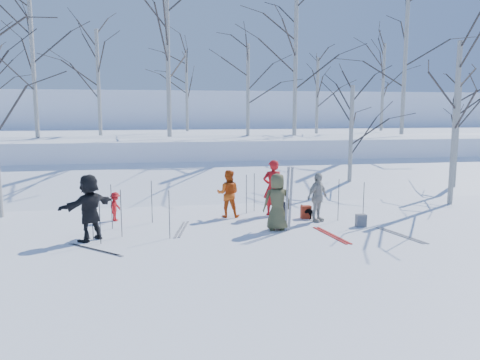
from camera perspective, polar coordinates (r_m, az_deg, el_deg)
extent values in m
plane|color=white|center=(13.70, 1.10, -6.30)|extent=(120.00, 120.00, 0.00)
cube|color=white|center=(20.44, -2.69, -0.95)|extent=(70.00, 9.49, 4.12)
cube|color=white|center=(30.21, -5.14, 3.71)|extent=(70.00, 18.00, 2.20)
cube|color=white|center=(51.08, -7.20, 6.73)|extent=(90.00, 30.00, 6.00)
imported|color=#49492C|center=(13.74, 4.56, -2.68)|extent=(0.85, 0.58, 1.68)
imported|color=red|center=(15.72, 4.02, -0.93)|extent=(0.68, 0.45, 1.86)
imported|color=#D14C10|center=(15.39, -1.45, -1.67)|extent=(0.88, 0.76, 1.56)
imported|color=red|center=(15.41, -14.95, -3.15)|extent=(0.51, 0.68, 0.93)
imported|color=beige|center=(14.96, 9.41, -2.10)|extent=(0.97, 0.82, 1.56)
imported|color=black|center=(13.23, -17.87, -3.21)|extent=(1.57, 1.57, 1.82)
imported|color=black|center=(15.41, 8.21, -3.87)|extent=(0.56, 0.53, 0.45)
cube|color=silver|center=(13.59, 5.76, -2.35)|extent=(0.10, 0.16, 1.90)
cube|color=silver|center=(13.61, 6.19, -2.35)|extent=(0.09, 0.23, 1.89)
cylinder|color=black|center=(14.37, -15.39, -3.16)|extent=(0.02, 0.02, 1.34)
cylinder|color=black|center=(12.97, -8.61, -4.19)|extent=(0.02, 0.02, 1.34)
cylinder|color=black|center=(12.84, -16.72, -4.59)|extent=(0.02, 0.02, 1.34)
cylinder|color=black|center=(15.22, 11.91, -2.40)|extent=(0.02, 0.02, 1.34)
cylinder|color=black|center=(13.38, -14.28, -3.97)|extent=(0.02, 0.02, 1.34)
cylinder|color=black|center=(14.75, 14.81, -2.85)|extent=(0.02, 0.02, 1.34)
cylinder|color=black|center=(14.85, -10.70, -2.64)|extent=(0.02, 0.02, 1.34)
cylinder|color=black|center=(13.37, -17.57, -4.12)|extent=(0.02, 0.02, 1.34)
cylinder|color=black|center=(16.30, 1.75, -1.51)|extent=(0.02, 0.02, 1.34)
cylinder|color=black|center=(15.92, 0.78, -1.74)|extent=(0.02, 0.02, 1.34)
cube|color=#9D2D18|center=(15.45, 8.04, -3.88)|extent=(0.32, 0.22, 0.42)
cube|color=slate|center=(14.69, 14.53, -4.80)|extent=(0.30, 0.20, 0.38)
cube|color=black|center=(16.13, 4.85, -3.34)|extent=(0.34, 0.24, 0.40)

